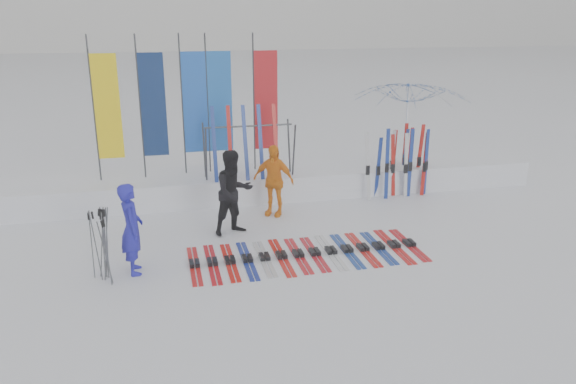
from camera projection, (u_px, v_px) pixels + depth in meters
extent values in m
plane|color=white|center=(298.00, 278.00, 9.34)|extent=(120.00, 120.00, 0.00)
cube|color=white|center=(252.00, 183.00, 13.52)|extent=(14.00, 1.60, 0.60)
imported|color=#1E1DAE|center=(132.00, 229.00, 9.34)|extent=(0.43, 0.61, 1.58)
imported|color=black|center=(234.00, 193.00, 11.02)|extent=(1.00, 0.90, 1.70)
imported|color=orange|center=(273.00, 180.00, 12.07)|extent=(0.98, 0.81, 1.56)
imported|color=white|center=(408.00, 131.00, 14.41)|extent=(3.77, 3.80, 2.66)
cube|color=red|center=(194.00, 264.00, 9.79)|extent=(0.17, 1.61, 0.07)
cube|color=red|center=(212.00, 262.00, 9.86)|extent=(0.17, 1.69, 0.07)
cube|color=red|center=(230.00, 261.00, 9.93)|extent=(0.17, 1.62, 0.07)
cube|color=navy|center=(247.00, 259.00, 9.99)|extent=(0.17, 1.67, 0.07)
cube|color=#B6B8BE|center=(264.00, 257.00, 10.06)|extent=(0.17, 1.58, 0.07)
cube|color=red|center=(281.00, 256.00, 10.13)|extent=(0.17, 1.68, 0.07)
cube|color=red|center=(298.00, 254.00, 10.20)|extent=(0.17, 1.60, 0.07)
cube|color=#B60E19|center=(315.00, 252.00, 10.27)|extent=(0.17, 1.58, 0.07)
cube|color=silver|center=(331.00, 251.00, 10.33)|extent=(0.17, 1.67, 0.07)
cube|color=navy|center=(347.00, 249.00, 10.40)|extent=(0.17, 1.62, 0.07)
cube|color=red|center=(363.00, 248.00, 10.47)|extent=(0.17, 1.63, 0.07)
cube|color=navy|center=(378.00, 246.00, 10.54)|extent=(0.17, 1.57, 0.07)
cube|color=red|center=(394.00, 245.00, 10.61)|extent=(0.17, 1.68, 0.07)
cube|color=red|center=(409.00, 243.00, 10.67)|extent=(0.17, 1.58, 0.07)
cylinder|color=#595B60|center=(96.00, 246.00, 9.10)|extent=(0.12, 0.04, 1.22)
cylinder|color=#595B60|center=(107.00, 243.00, 9.21)|extent=(0.08, 0.06, 1.22)
cylinder|color=#595B60|center=(105.00, 253.00, 8.94)|extent=(0.15, 0.13, 1.13)
cylinder|color=#595B60|center=(92.00, 244.00, 9.25)|extent=(0.02, 0.15, 1.14)
cylinder|color=#595B60|center=(102.00, 242.00, 9.28)|extent=(0.16, 0.11, 1.20)
cylinder|color=#595B60|center=(106.00, 244.00, 9.15)|extent=(0.16, 0.12, 1.24)
cylinder|color=#595B60|center=(104.00, 242.00, 9.27)|extent=(0.06, 0.14, 1.20)
cylinder|color=#595B60|center=(105.00, 244.00, 9.24)|extent=(0.08, 0.05, 1.17)
cylinder|color=#595B60|center=(107.00, 252.00, 8.94)|extent=(0.07, 0.02, 1.16)
cylinder|color=#595B60|center=(103.00, 245.00, 9.17)|extent=(0.07, 0.15, 1.18)
cylinder|color=#383A3F|center=(94.00, 110.00, 12.24)|extent=(0.04, 0.04, 3.20)
cube|color=yellow|center=(107.00, 107.00, 12.29)|extent=(0.55, 0.03, 2.30)
cylinder|color=#383A3F|center=(140.00, 108.00, 12.48)|extent=(0.04, 0.04, 3.20)
cube|color=navy|center=(153.00, 105.00, 12.53)|extent=(0.55, 0.03, 2.30)
cylinder|color=#383A3F|center=(182.00, 105.00, 12.82)|extent=(0.04, 0.04, 3.20)
cube|color=blue|center=(195.00, 103.00, 12.87)|extent=(0.55, 0.03, 2.30)
cylinder|color=#383A3F|center=(208.00, 105.00, 12.95)|extent=(0.04, 0.04, 3.20)
cube|color=blue|center=(220.00, 102.00, 13.00)|extent=(0.55, 0.03, 2.30)
cylinder|color=#383A3F|center=(254.00, 103.00, 13.15)|extent=(0.04, 0.04, 3.20)
cube|color=red|center=(266.00, 101.00, 13.20)|extent=(0.55, 0.03, 2.30)
cylinder|color=#383A3F|center=(206.00, 155.00, 12.39)|extent=(0.04, 0.30, 1.23)
cylinder|color=#383A3F|center=(204.00, 150.00, 12.85)|extent=(0.04, 0.30, 1.23)
cylinder|color=#383A3F|center=(294.00, 150.00, 12.83)|extent=(0.04, 0.30, 1.23)
cylinder|color=#383A3F|center=(289.00, 145.00, 13.29)|extent=(0.04, 0.30, 1.23)
cylinder|color=#383A3F|center=(248.00, 126.00, 12.67)|extent=(2.00, 0.04, 0.04)
cube|color=navy|center=(426.00, 162.00, 13.42)|extent=(0.09, 0.05, 1.62)
cube|color=silver|center=(392.00, 162.00, 13.58)|extent=(0.09, 0.03, 1.55)
cube|color=red|center=(410.00, 160.00, 13.70)|extent=(0.09, 0.04, 1.61)
cube|color=navy|center=(387.00, 164.00, 13.10)|extent=(0.09, 0.04, 1.69)
cube|color=navy|center=(378.00, 168.00, 13.26)|extent=(0.09, 0.03, 1.46)
cube|color=red|center=(419.00, 158.00, 13.70)|extent=(0.09, 0.03, 1.68)
cube|color=red|center=(393.00, 165.00, 13.37)|extent=(0.09, 0.03, 1.50)
cube|color=red|center=(425.00, 164.00, 13.43)|extent=(0.09, 0.05, 1.52)
cube|color=red|center=(393.00, 161.00, 13.76)|extent=(0.09, 0.03, 1.52)
cube|color=silver|center=(406.00, 165.00, 13.26)|extent=(0.09, 0.02, 1.57)
cube|color=navy|center=(410.00, 163.00, 13.28)|extent=(0.09, 0.03, 1.66)
cube|color=navy|center=(405.00, 159.00, 13.94)|extent=(0.09, 0.04, 1.52)
cube|color=silver|center=(368.00, 167.00, 13.03)|extent=(0.09, 0.03, 1.62)
cube|color=red|center=(404.00, 155.00, 14.06)|extent=(0.09, 0.03, 1.63)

